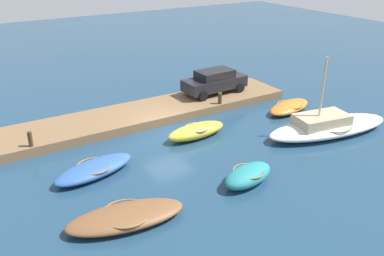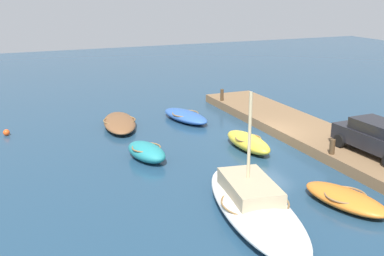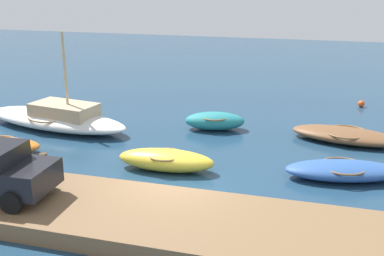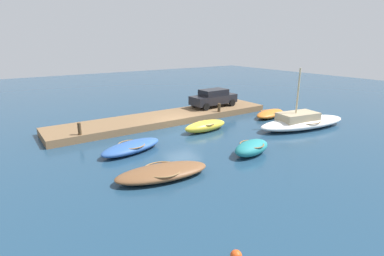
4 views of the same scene
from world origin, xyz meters
The scene contains 12 objects.
ground_plane centered at (0.00, 0.00, 0.00)m, with size 84.00×84.00×0.00m, color navy.
dock_platform centered at (0.00, -2.37, 0.26)m, with size 18.76×3.54×0.51m, color brown.
motorboat_brown centered at (5.44, 6.77, 0.30)m, with size 4.82×2.59×0.58m.
dinghy_teal centered at (-0.33, 6.94, 0.42)m, with size 2.94×1.88×0.81m.
sailboat_white centered at (-7.42, 5.14, 0.49)m, with size 7.92×3.61×4.49m.
rowboat_orange centered at (-8.00, 1.50, 0.31)m, with size 3.83×2.30×0.60m.
rowboat_blue centered at (5.26, 2.66, 0.31)m, with size 4.23×2.42×0.61m.
rowboat_yellow centered at (-0.90, 1.71, 0.40)m, with size 3.62×1.42×0.78m.
mooring_post_west centered at (-4.25, -0.85, 0.87)m, with size 0.25×0.25×0.71m, color #47331E.
mooring_post_mid_west centered at (7.28, -0.85, 0.91)m, with size 0.22×0.22×0.79m, color #47331E.
parked_car centered at (-5.11, -2.72, 1.35)m, with size 4.45×2.06×1.59m.
marker_buoy centered at (6.37, 13.00, 0.18)m, with size 0.36×0.36×0.36m, color #E54C19.
Camera 2 is at (-20.81, 13.20, 8.06)m, focal length 44.17 mm.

